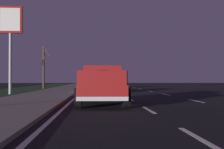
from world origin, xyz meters
The scene contains 9 objects.
ground centered at (27.00, 0.00, 0.00)m, with size 144.00×144.00×0.00m, color black.
sidewalk_shoulder centered at (27.00, 7.45, 0.06)m, with size 108.00×4.00×0.12m, color slate.
grass_verge centered at (27.00, 12.45, 0.00)m, with size 108.00×6.00×0.01m, color #1E3819.
lane_markings centered at (29.83, 3.09, 0.00)m, with size 108.00×7.04×0.01m.
pickup_truck centered at (13.19, 3.50, 0.98)m, with size 5.47×2.38×1.87m.
sedan_white centered at (25.17, 3.74, 0.78)m, with size 4.40×2.02×1.54m.
sedan_blue centered at (37.92, 3.47, 0.78)m, with size 4.41×2.03×1.54m.
gas_price_sign centered at (22.89, 10.73, 5.39)m, with size 0.27×1.90×7.16m.
bare_tree_far centered at (36.29, 10.46, 2.91)m, with size 1.12×1.61×5.49m.
Camera 1 is at (-0.28, 3.85, 1.19)m, focal length 44.99 mm.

